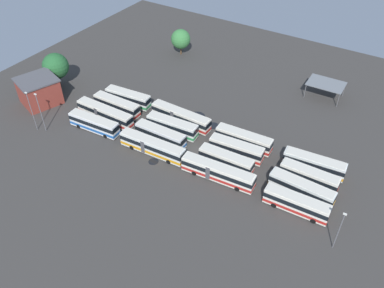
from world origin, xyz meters
The scene contains 28 objects.
ground_plane centered at (0.00, 0.00, 0.00)m, with size 125.10×125.10×0.00m, color #383533.
bus_row0_slot0 centered at (-22.70, -6.58, 1.84)m, with size 12.20×3.29×3.48m.
bus_row0_slot1 centered at (-23.34, -2.38, 1.84)m, with size 14.64×2.55×3.48m.
bus_row0_slot2 centered at (-23.11, 1.57, 1.84)m, with size 12.00×2.62×3.48m.
bus_row0_slot3 centered at (-22.90, 5.47, 1.84)m, with size 11.66×3.51×3.48m.
bus_row1_slot0 centered at (-7.27, -6.03, 1.84)m, with size 14.74×3.19×3.48m.
bus_row1_slot1 centered at (-7.97, -2.13, 1.84)m, with size 11.57×2.66×3.48m.
bus_row1_slot2 centered at (-7.62, 1.81, 1.84)m, with size 11.85×3.28×3.48m.
bus_row1_slot3 centered at (-7.97, 5.67, 1.84)m, with size 14.68×2.78×3.48m.
bus_row2_slot0 centered at (7.81, -5.55, 1.84)m, with size 14.78×3.55×3.48m.
bus_row2_slot1 centered at (7.60, -1.74, 1.84)m, with size 11.20×2.89×3.48m.
bus_row2_slot2 centered at (7.77, 2.34, 1.84)m, with size 11.44×3.40×3.48m.
bus_row2_slot3 centered at (7.65, 5.97, 1.84)m, with size 12.25×3.11×3.48m.
bus_row3_slot0 centered at (23.37, -5.17, 1.84)m, with size 11.66×2.93×3.48m.
bus_row3_slot1 centered at (22.87, -1.28, 1.84)m, with size 12.15×2.94×3.48m.
bus_row3_slot2 centered at (23.00, 2.49, 1.84)m, with size 11.08×2.60×3.48m.
bus_row3_slot3 centered at (22.61, 6.41, 1.84)m, with size 12.11×3.56×3.48m.
depot_building centered at (-41.38, -5.10, 3.25)m, with size 10.64×10.92×6.45m.
maintenance_shelter centered at (16.05, 33.71, 3.61)m, with size 8.84×6.30×3.81m.
lamp_post_by_building centered at (31.39, -9.35, 4.62)m, with size 0.56×0.28×8.40m.
lamp_post_mid_lot centered at (-33.86, -13.25, 5.30)m, with size 0.56×0.28×9.76m.
lamp_post_far_corner centered at (-31.87, -12.53, 5.26)m, with size 0.56×0.28×9.68m.
tree_north_edge centered at (-43.66, 2.93, 5.45)m, with size 6.52×6.52×8.72m.
tree_east_edge centered at (-26.33, 33.80, 4.72)m, with size 5.52×5.52×7.49m.
puddle_between_rows centered at (24.33, -3.18, 0.00)m, with size 2.50×2.50×0.01m, color black.
puddle_near_shelter centered at (-5.60, -8.08, 0.00)m, with size 2.09×2.09×0.01m, color black.
puddle_front_lane centered at (-6.22, 9.85, 0.00)m, with size 3.93×3.93×0.01m, color black.
puddle_back_corner centered at (-1.24, 8.80, 0.00)m, with size 2.55×2.55×0.01m, color black.
Camera 1 is at (32.43, -54.22, 54.39)m, focal length 37.12 mm.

